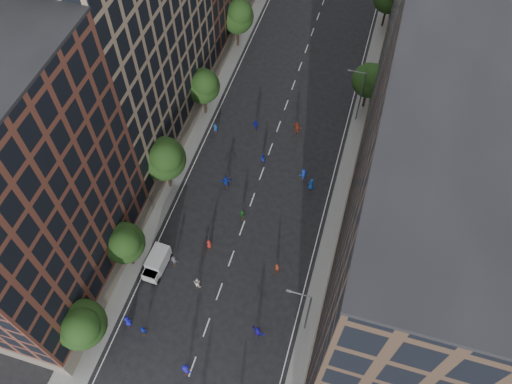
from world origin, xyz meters
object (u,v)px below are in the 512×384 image
Objects in this scene: streetlamp_near at (306,311)px; skater_0 at (128,321)px; streetlamp_far at (360,94)px; cargo_van at (157,263)px.

skater_0 is (-18.87, -5.09, -4.23)m from streetlamp_near.
streetlamp_far is at bearing -124.61° from skater_0.
cargo_van is 2.36× the size of skater_0.
skater_0 is at bearing -164.89° from streetlamp_near.
streetlamp_near is 1.00× the size of streetlamp_far.
skater_0 is at bearing -90.36° from cargo_van.
streetlamp_far is at bearing 61.67° from cargo_van.
streetlamp_near reaches higher than cargo_van.
streetlamp_far is 35.95m from cargo_van.
streetlamp_near is 2.04× the size of cargo_van.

